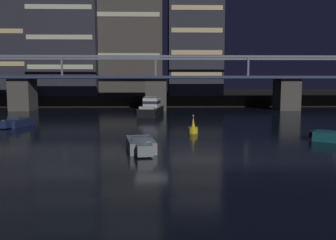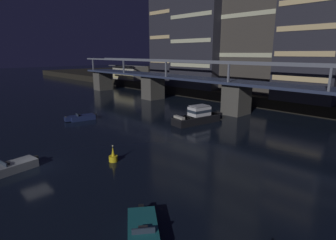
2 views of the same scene
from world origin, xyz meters
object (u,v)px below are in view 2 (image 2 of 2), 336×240
at_px(tower_east_tall, 316,41).
at_px(speedboat_near_center, 81,118).
at_px(waterfront_pavilion, 130,73).
at_px(speedboat_mid_left, 12,167).
at_px(tower_west_tall, 204,29).
at_px(cabin_cruiser_near_left, 198,116).
at_px(tower_west_low, 179,26).
at_px(river_bridge, 237,92).
at_px(speedboat_near_right, 143,232).
at_px(channel_buoy, 113,157).

distance_m(tower_east_tall, speedboat_near_center, 43.92).
bearing_deg(waterfront_pavilion, speedboat_mid_left, -45.10).
distance_m(tower_west_tall, waterfront_pavilion, 32.69).
bearing_deg(cabin_cruiser_near_left, tower_west_low, 138.86).
bearing_deg(river_bridge, waterfront_pavilion, 166.38).
xyz_separation_m(cabin_cruiser_near_left, speedboat_near_right, (15.95, -23.74, -0.64)).
relative_size(speedboat_near_right, channel_buoy, 2.69).
distance_m(tower_west_low, speedboat_near_center, 45.54).
relative_size(river_bridge, speedboat_near_right, 20.96).
xyz_separation_m(river_bridge, channel_buoy, (3.81, -28.42, -3.67)).
distance_m(tower_west_low, tower_west_tall, 12.14).
bearing_deg(tower_east_tall, waterfront_pavilion, -179.34).
distance_m(river_bridge, tower_east_tall, 17.31).
height_order(cabin_cruiser_near_left, channel_buoy, cabin_cruiser_near_left).
relative_size(cabin_cruiser_near_left, speedboat_near_center, 1.79).
bearing_deg(river_bridge, channel_buoy, -82.37).
xyz_separation_m(waterfront_pavilion, cabin_cruiser_near_left, (48.59, -21.86, -3.39)).
bearing_deg(speedboat_near_center, waterfront_pavilion, 134.58).
bearing_deg(speedboat_mid_left, river_bridge, 88.91).
bearing_deg(cabin_cruiser_near_left, tower_east_tall, 69.31).
relative_size(cabin_cruiser_near_left, speedboat_mid_left, 1.79).
distance_m(river_bridge, tower_west_low, 37.46).
relative_size(river_bridge, tower_west_low, 3.02).
xyz_separation_m(river_bridge, tower_west_low, (-30.57, 16.26, 14.29)).
xyz_separation_m(tower_west_tall, channel_buoy, (22.71, -41.79, -16.25)).
relative_size(speedboat_near_center, channel_buoy, 2.97).
relative_size(waterfront_pavilion, speedboat_near_right, 2.62).
bearing_deg(tower_west_low, tower_east_tall, -5.47).
height_order(tower_west_tall, channel_buoy, tower_west_tall).
xyz_separation_m(tower_east_tall, speedboat_near_right, (7.44, -46.26, -12.59)).
height_order(river_bridge, tower_west_tall, tower_west_tall).
relative_size(river_bridge, cabin_cruiser_near_left, 10.61).
bearing_deg(speedboat_mid_left, channel_buoy, 61.47).
bearing_deg(channel_buoy, cabin_cruiser_near_left, 103.32).
bearing_deg(waterfront_pavilion, tower_west_tall, 2.75).
height_order(tower_east_tall, waterfront_pavilion, tower_east_tall).
bearing_deg(tower_west_tall, waterfront_pavilion, -177.25).
height_order(river_bridge, cabin_cruiser_near_left, river_bridge).
bearing_deg(channel_buoy, tower_east_tall, 84.25).
xyz_separation_m(river_bridge, speedboat_near_center, (-15.13, -22.61, -3.73)).
relative_size(tower_east_tall, cabin_cruiser_near_left, 2.34).
xyz_separation_m(cabin_cruiser_near_left, speedboat_near_center, (-14.56, -12.66, -0.64)).
distance_m(river_bridge, channel_buoy, 28.91).
bearing_deg(speedboat_near_right, channel_buoy, 155.54).
relative_size(speedboat_near_right, speedboat_mid_left, 0.90).
height_order(tower_east_tall, channel_buoy, tower_east_tall).
distance_m(river_bridge, waterfront_pavilion, 50.58).
xyz_separation_m(tower_east_tall, channel_buoy, (-4.13, -41.00, -12.53)).
bearing_deg(cabin_cruiser_near_left, tower_west_tall, 128.18).
distance_m(speedboat_near_center, speedboat_near_right, 32.46).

